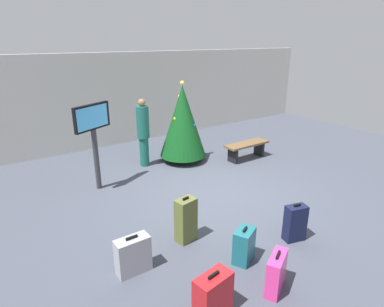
{
  "coord_description": "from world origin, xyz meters",
  "views": [
    {
      "loc": [
        -4.13,
        -5.11,
        3.31
      ],
      "look_at": [
        -0.28,
        0.42,
        0.9
      ],
      "focal_mm": 30.22,
      "sensor_mm": 36.0,
      "label": 1
    }
  ],
  "objects_px": {
    "suitcase_1": "(186,220)",
    "suitcase_2": "(213,296)",
    "flight_info_kiosk": "(93,130)",
    "traveller_0": "(143,131)",
    "suitcase_3": "(276,273)",
    "suitcase_4": "(295,223)",
    "holiday_tree": "(183,121)",
    "suitcase_5": "(244,246)",
    "waiting_bench": "(247,147)",
    "suitcase_0": "(133,255)"
  },
  "relations": [
    {
      "from": "suitcase_4",
      "to": "waiting_bench",
      "type": "bearing_deg",
      "value": 57.97
    },
    {
      "from": "waiting_bench",
      "to": "suitcase_2",
      "type": "height_order",
      "value": "suitcase_2"
    },
    {
      "from": "traveller_0",
      "to": "suitcase_2",
      "type": "height_order",
      "value": "traveller_0"
    },
    {
      "from": "flight_info_kiosk",
      "to": "suitcase_0",
      "type": "distance_m",
      "value": 3.35
    },
    {
      "from": "traveller_0",
      "to": "suitcase_4",
      "type": "xyz_separation_m",
      "value": [
        0.52,
        -4.62,
        -0.65
      ]
    },
    {
      "from": "suitcase_0",
      "to": "holiday_tree",
      "type": "bearing_deg",
      "value": 47.7
    },
    {
      "from": "suitcase_3",
      "to": "waiting_bench",
      "type": "bearing_deg",
      "value": 50.56
    },
    {
      "from": "suitcase_0",
      "to": "suitcase_3",
      "type": "height_order",
      "value": "suitcase_0"
    },
    {
      "from": "suitcase_5",
      "to": "suitcase_1",
      "type": "bearing_deg",
      "value": 113.83
    },
    {
      "from": "holiday_tree",
      "to": "traveller_0",
      "type": "bearing_deg",
      "value": 164.85
    },
    {
      "from": "suitcase_2",
      "to": "suitcase_3",
      "type": "bearing_deg",
      "value": -8.63
    },
    {
      "from": "suitcase_2",
      "to": "suitcase_4",
      "type": "relative_size",
      "value": 0.93
    },
    {
      "from": "suitcase_3",
      "to": "suitcase_5",
      "type": "relative_size",
      "value": 1.01
    },
    {
      "from": "suitcase_1",
      "to": "suitcase_5",
      "type": "relative_size",
      "value": 1.4
    },
    {
      "from": "holiday_tree",
      "to": "suitcase_2",
      "type": "xyz_separation_m",
      "value": [
        -2.72,
        -4.81,
        -0.85
      ]
    },
    {
      "from": "traveller_0",
      "to": "suitcase_5",
      "type": "xyz_separation_m",
      "value": [
        -0.59,
        -4.54,
        -0.7
      ]
    },
    {
      "from": "flight_info_kiosk",
      "to": "suitcase_0",
      "type": "xyz_separation_m",
      "value": [
        -0.58,
        -3.1,
        -1.12
      ]
    },
    {
      "from": "suitcase_2",
      "to": "waiting_bench",
      "type": "bearing_deg",
      "value": 42.07
    },
    {
      "from": "flight_info_kiosk",
      "to": "suitcase_4",
      "type": "bearing_deg",
      "value": -62.36
    },
    {
      "from": "waiting_bench",
      "to": "suitcase_0",
      "type": "height_order",
      "value": "suitcase_0"
    },
    {
      "from": "flight_info_kiosk",
      "to": "suitcase_1",
      "type": "distance_m",
      "value": 3.1
    },
    {
      "from": "holiday_tree",
      "to": "suitcase_5",
      "type": "distance_m",
      "value": 4.64
    },
    {
      "from": "suitcase_3",
      "to": "suitcase_5",
      "type": "bearing_deg",
      "value": 84.05
    },
    {
      "from": "flight_info_kiosk",
      "to": "waiting_bench",
      "type": "bearing_deg",
      "value": -7.37
    },
    {
      "from": "suitcase_5",
      "to": "suitcase_4",
      "type": "bearing_deg",
      "value": -4.05
    },
    {
      "from": "suitcase_1",
      "to": "suitcase_2",
      "type": "bearing_deg",
      "value": -112.16
    },
    {
      "from": "traveller_0",
      "to": "suitcase_2",
      "type": "distance_m",
      "value": 5.4
    },
    {
      "from": "waiting_bench",
      "to": "suitcase_3",
      "type": "relative_size",
      "value": 2.31
    },
    {
      "from": "flight_info_kiosk",
      "to": "suitcase_3",
      "type": "bearing_deg",
      "value": -79.18
    },
    {
      "from": "traveller_0",
      "to": "suitcase_2",
      "type": "xyz_separation_m",
      "value": [
        -1.65,
        -5.1,
        -0.68
      ]
    },
    {
      "from": "suitcase_1",
      "to": "suitcase_4",
      "type": "relative_size",
      "value": 1.2
    },
    {
      "from": "suitcase_0",
      "to": "suitcase_5",
      "type": "distance_m",
      "value": 1.7
    },
    {
      "from": "suitcase_0",
      "to": "traveller_0",
      "type": "bearing_deg",
      "value": 60.84
    },
    {
      "from": "suitcase_1",
      "to": "suitcase_4",
      "type": "height_order",
      "value": "suitcase_1"
    },
    {
      "from": "waiting_bench",
      "to": "suitcase_4",
      "type": "bearing_deg",
      "value": -122.03
    },
    {
      "from": "suitcase_5",
      "to": "suitcase_2",
      "type": "bearing_deg",
      "value": -152.02
    },
    {
      "from": "holiday_tree",
      "to": "suitcase_1",
      "type": "bearing_deg",
      "value": -122.56
    },
    {
      "from": "flight_info_kiosk",
      "to": "suitcase_5",
      "type": "relative_size",
      "value": 3.36
    },
    {
      "from": "waiting_bench",
      "to": "suitcase_2",
      "type": "relative_size",
      "value": 2.16
    },
    {
      "from": "waiting_bench",
      "to": "suitcase_1",
      "type": "xyz_separation_m",
      "value": [
        -3.67,
        -2.34,
        0.04
      ]
    },
    {
      "from": "suitcase_4",
      "to": "suitcase_5",
      "type": "xyz_separation_m",
      "value": [
        -1.11,
        0.08,
        -0.05
      ]
    },
    {
      "from": "holiday_tree",
      "to": "suitcase_4",
      "type": "relative_size",
      "value": 3.28
    },
    {
      "from": "traveller_0",
      "to": "suitcase_1",
      "type": "distance_m",
      "value": 3.75
    },
    {
      "from": "holiday_tree",
      "to": "suitcase_3",
      "type": "relative_size",
      "value": 3.78
    },
    {
      "from": "waiting_bench",
      "to": "flight_info_kiosk",
      "type": "bearing_deg",
      "value": 172.63
    },
    {
      "from": "waiting_bench",
      "to": "suitcase_0",
      "type": "distance_m",
      "value": 5.4
    },
    {
      "from": "flight_info_kiosk",
      "to": "traveller_0",
      "type": "bearing_deg",
      "value": 23.92
    },
    {
      "from": "flight_info_kiosk",
      "to": "holiday_tree",
      "type": "bearing_deg",
      "value": 8.55
    },
    {
      "from": "traveller_0",
      "to": "suitcase_3",
      "type": "bearing_deg",
      "value": -97.21
    },
    {
      "from": "flight_info_kiosk",
      "to": "suitcase_3",
      "type": "height_order",
      "value": "flight_info_kiosk"
    }
  ]
}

